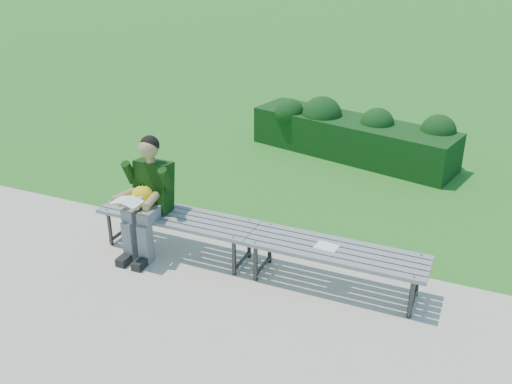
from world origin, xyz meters
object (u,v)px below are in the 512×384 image
(seated_boy, at_px, (147,194))
(bench_right, at_px, (336,254))
(hedge, at_px, (352,133))
(bench_left, at_px, (177,219))
(paper_sheet, at_px, (327,247))

(seated_boy, bearing_deg, bench_right, 2.32)
(hedge, xyz_separation_m, bench_left, (-0.99, -3.72, 0.04))
(bench_left, relative_size, seated_boy, 1.37)
(bench_right, bearing_deg, paper_sheet, -180.00)
(hedge, height_order, bench_left, hedge)
(bench_left, bearing_deg, paper_sheet, -0.29)
(paper_sheet, bearing_deg, bench_left, 179.71)
(seated_boy, bearing_deg, bench_left, 17.40)
(bench_left, distance_m, bench_right, 1.81)
(bench_right, relative_size, paper_sheet, 7.67)
(hedge, xyz_separation_m, paper_sheet, (0.72, -3.73, 0.09))
(seated_boy, bearing_deg, paper_sheet, 2.44)
(bench_left, distance_m, paper_sheet, 1.71)
(bench_right, bearing_deg, hedge, 102.42)
(bench_right, height_order, seated_boy, seated_boy)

